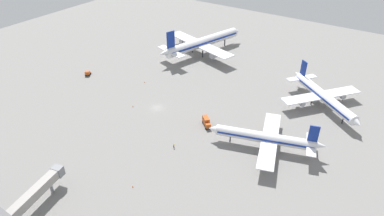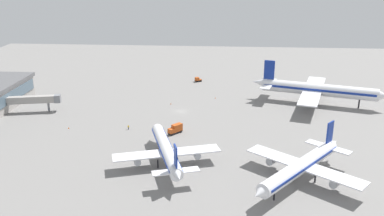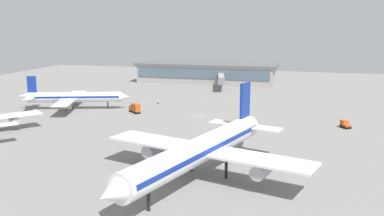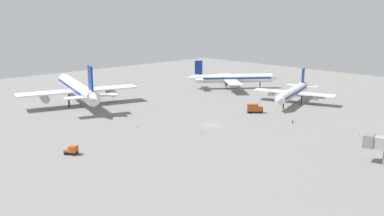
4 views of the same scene
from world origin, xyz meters
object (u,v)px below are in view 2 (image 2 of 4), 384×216
Objects in this scene: catering_truck at (176,129)px; safety_cone_mid_apron at (171,104)px; airplane_taxiing at (301,166)px; baggage_tug at (198,79)px; safety_cone_far_side at (69,128)px; airplane_at_gate at (166,150)px; safety_cone_near_gate at (215,98)px; airplane_distant at (317,90)px; ground_crew_worker at (128,127)px.

safety_cone_mid_apron is at bearing -127.83° from catering_truck.
baggage_tug is (-102.09, -34.94, -3.68)m from airplane_taxiing.
baggage_tug reaches higher than safety_cone_far_side.
airplane_at_gate is at bearing 41.84° from catering_truck.
catering_truck is 44.05m from safety_cone_near_gate.
airplane_distant is 82.65m from ground_crew_worker.
baggage_tug is 6.22× the size of safety_cone_far_side.
safety_cone_mid_apron is at bearing 46.14° from baggage_tug.
airplane_at_gate is 7.23× the size of catering_truck.
airplane_at_gate is at bearing -11.35° from safety_cone_near_gate.
safety_cone_mid_apron is at bearing -11.99° from airplane_at_gate.
safety_cone_near_gate is at bearing -122.48° from airplane_taxiing.
airplane_taxiing is at bearing -88.16° from airplane_distant.
ground_crew_worker is at bearing -37.82° from safety_cone_near_gate.
ground_crew_worker is at bearing -83.01° from airplane_taxiing.
airplane_taxiing reaches higher than airplane_at_gate.
airplane_taxiing is 21.85× the size of ground_crew_worker.
airplane_at_gate is 23.51× the size of ground_crew_worker.
catering_truck is at bearing -17.38° from safety_cone_near_gate.
safety_cone_mid_apron is (5.83, -62.42, -6.01)m from airplane_distant.
baggage_tug is at bearing -160.84° from safety_cone_near_gate.
airplane_distant is 44.13m from safety_cone_near_gate.
airplane_distant reaches higher than safety_cone_mid_apron.
airplane_distant is at bearing 165.98° from catering_truck.
airplane_distant is at bearing 128.29° from ground_crew_worker.
safety_cone_near_gate is (-66.05, 13.26, -4.16)m from airplane_at_gate.
safety_cone_near_gate is 21.26m from safety_cone_mid_apron.
airplane_taxiing is (8.30, 38.57, 0.38)m from airplane_at_gate.
baggage_tug reaches higher than ground_crew_worker.
ground_crew_worker is (-2.36, -17.64, -0.85)m from catering_truck.
safety_cone_far_side is at bearing -50.04° from catering_truck.
airplane_distant is at bearing 110.78° from safety_cone_far_side.
airplane_at_gate is 65.42× the size of safety_cone_mid_apron.
ground_crew_worker reaches higher than safety_cone_near_gate.
airplane_distant is 14.98× the size of baggage_tug.
baggage_tug reaches higher than safety_cone_mid_apron.
ground_crew_worker is at bearing 92.27° from safety_cone_far_side.
catering_truck is (-32.33, -38.46, -3.14)m from airplane_taxiing.
safety_cone_far_side is at bearing -47.88° from safety_cone_mid_apron.
ground_crew_worker is (-34.69, -56.10, -3.98)m from airplane_taxiing.
airplane_taxiing is 85.32m from safety_cone_far_side.
ground_crew_worker is 32.17m from safety_cone_mid_apron.
safety_cone_mid_apron is at bearing -106.89° from airplane_taxiing.
safety_cone_mid_apron is 1.00× the size of safety_cone_far_side.
airplane_distant is (-70.41, 18.23, 1.48)m from airplane_taxiing.
airplane_taxiing is 60.81× the size of safety_cone_far_side.
baggage_tug is at bearing 165.57° from airplane_distant.
safety_cone_near_gate and safety_cone_far_side have the same top height.
safety_cone_mid_apron is (-32.24, -5.73, -1.40)m from catering_truck.
airplane_at_gate is at bearing 5.71° from safety_cone_mid_apron.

